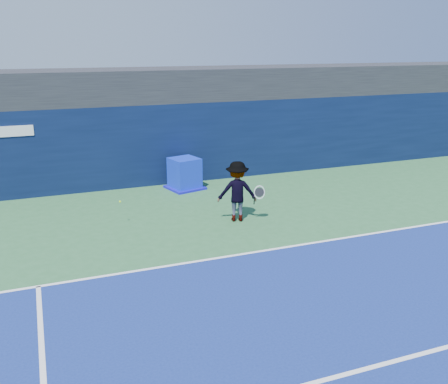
% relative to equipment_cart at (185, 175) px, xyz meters
% --- Properties ---
extents(ground, '(80.00, 80.00, 0.00)m').
position_rel_equipment_cart_xyz_m(ground, '(-0.23, -9.24, -0.52)').
color(ground, '#2C6337').
rests_on(ground, ground).
extents(baseline, '(24.00, 0.10, 0.01)m').
position_rel_equipment_cart_xyz_m(baseline, '(-0.23, -6.24, -0.51)').
color(baseline, white).
rests_on(baseline, ground).
extents(service_line, '(24.00, 0.10, 0.01)m').
position_rel_equipment_cart_xyz_m(service_line, '(-0.23, -11.24, -0.51)').
color(service_line, white).
rests_on(service_line, ground).
extents(stadium_band, '(36.00, 3.00, 1.20)m').
position_rel_equipment_cart_xyz_m(stadium_band, '(-0.23, 2.26, 3.08)').
color(stadium_band, black).
rests_on(stadium_band, back_wall_assembly).
extents(back_wall_assembly, '(36.00, 1.03, 3.00)m').
position_rel_equipment_cart_xyz_m(back_wall_assembly, '(-0.24, 1.26, 0.98)').
color(back_wall_assembly, '#091433').
rests_on(back_wall_assembly, ground).
extents(equipment_cart, '(1.45, 1.45, 1.14)m').
position_rel_equipment_cart_xyz_m(equipment_cart, '(0.00, 0.00, 0.00)').
color(equipment_cart, '#0E26C4').
rests_on(equipment_cart, ground).
extents(tennis_player, '(1.42, 1.01, 1.82)m').
position_rel_equipment_cart_xyz_m(tennis_player, '(0.49, -3.84, 0.39)').
color(tennis_player, white).
rests_on(tennis_player, ground).
extents(tennis_ball, '(0.06, 0.06, 0.06)m').
position_rel_equipment_cart_xyz_m(tennis_ball, '(-2.84, -2.98, 0.20)').
color(tennis_ball, '#C0F31B').
rests_on(tennis_ball, ground).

